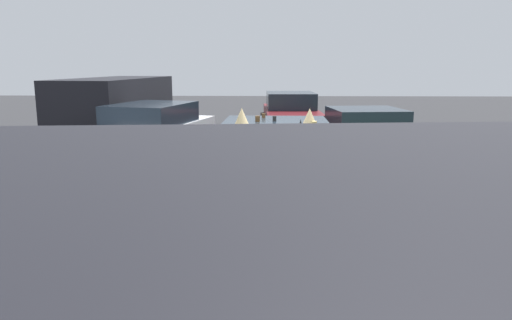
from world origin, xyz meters
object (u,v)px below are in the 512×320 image
Objects in this scene: art_car_decorated at (275,170)px; parked_sedan_far_left at (150,134)px; parked_van_far_right at (116,107)px; parked_sedan_behind_right at (142,311)px; parked_sedan_row_back_center at (363,134)px; parked_sedan_row_back_far at (291,115)px.

art_car_decorated reaches higher than parked_sedan_far_left.
parked_sedan_behind_right is (-11.35, -3.78, -0.42)m from parked_van_far_right.
parked_sedan_far_left is 1.06× the size of parked_sedan_behind_right.
parked_sedan_row_back_center is (8.96, -3.18, -0.03)m from parked_sedan_behind_right.
parked_sedan_row_back_center is at bearing 19.72° from parked_sedan_row_back_far.
parked_sedan_far_left is 5.92m from parked_sedan_row_back_far.
parked_sedan_far_left is at bearing -174.51° from parked_sedan_behind_right.
parked_sedan_row_back_far is at bearing 177.08° from art_car_decorated.
art_car_decorated reaches higher than parked_sedan_behind_right.
parked_sedan_far_left is 8.49m from parked_sedan_behind_right.
parked_sedan_row_back_center is at bearing 76.26° from parked_van_far_right.
parked_van_far_right is 5.58m from parked_sedan_row_back_far.
parked_sedan_behind_right is at bearing 154.18° from parked_sedan_row_back_center.
art_car_decorated is 0.99× the size of parked_sedan_row_back_far.
parked_sedan_far_left is at bearing 35.19° from parked_van_far_right.
art_car_decorated is at bearing 147.64° from parked_sedan_row_back_center.
parked_sedan_row_back_far is at bearing 156.52° from parked_sedan_far_left.
parked_van_far_right is at bearing -169.67° from parked_sedan_behind_right.
art_car_decorated is 1.11× the size of parked_sedan_row_back_center.
art_car_decorated is 5.07m from parked_sedan_row_back_center.
parked_sedan_row_back_center is at bearing 152.36° from parked_sedan_behind_right.
parked_sedan_far_left is at bearing 91.56° from parked_sedan_row_back_center.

